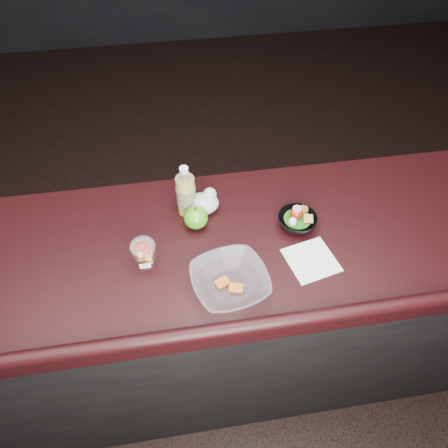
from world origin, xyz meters
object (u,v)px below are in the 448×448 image
Objects in this scene: fruit_cup at (144,252)px; lemonade_bottle at (186,194)px; takeout_bowl at (230,282)px; snack_bowl at (297,220)px; green_apple at (196,218)px.

lemonade_bottle is at bearing 53.82° from fruit_cup.
lemonade_bottle is 0.38m from takeout_bowl.
lemonade_bottle is at bearing 105.79° from takeout_bowl.
takeout_bowl is at bearing -141.36° from snack_bowl.
snack_bowl is at bearing -8.73° from green_apple.
fruit_cup reaches higher than takeout_bowl.
green_apple is 0.37m from snack_bowl.
green_apple is 0.50× the size of snack_bowl.
fruit_cup is at bearing -126.18° from lemonade_bottle.
snack_bowl is (0.55, 0.09, -0.03)m from fruit_cup.
green_apple reaches higher than takeout_bowl.
takeout_bowl is (0.08, -0.29, -0.01)m from green_apple.
takeout_bowl is at bearing -74.21° from lemonade_bottle.
snack_bowl is at bearing 9.37° from fruit_cup.
fruit_cup is 1.29× the size of green_apple.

